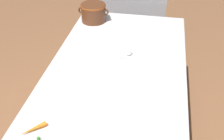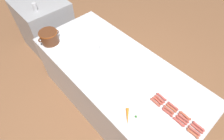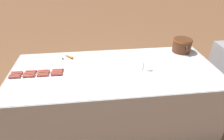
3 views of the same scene
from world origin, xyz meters
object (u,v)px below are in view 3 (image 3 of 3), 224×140
(hot_dog_13, at_px, (29,76))
(serving_spoon, at_px, (147,68))
(hot_dog_0, at_px, (17,72))
(hot_dog_10, at_px, (43,74))
(hot_dog_1, at_px, (31,71))
(hot_dog_2, at_px, (44,71))
(carrot, at_px, (68,56))
(hot_dog_8, at_px, (15,76))
(hot_dog_4, at_px, (17,74))
(hot_dog_6, at_px, (44,72))
(hot_dog_15, at_px, (57,75))
(hot_dog_14, at_px, (43,75))
(hot_dog_5, at_px, (30,73))
(hot_dog_12, at_px, (14,77))
(hot_dog_11, at_px, (57,73))
(bean_pot, at_px, (182,45))
(hot_dog_9, at_px, (29,75))
(hot_dog_3, at_px, (58,70))
(hot_dog_7, at_px, (57,71))

(hot_dog_13, relative_size, serving_spoon, 0.49)
(hot_dog_0, distance_m, hot_dog_10, 0.30)
(hot_dog_1, height_order, hot_dog_2, same)
(hot_dog_2, relative_size, hot_dog_13, 1.00)
(serving_spoon, relative_size, carrot, 1.86)
(hot_dog_8, height_order, hot_dog_13, same)
(hot_dog_4, relative_size, hot_dog_6, 1.00)
(hot_dog_15, bearing_deg, hot_dog_4, -99.10)
(hot_dog_14, distance_m, carrot, 0.49)
(hot_dog_5, xyz_separation_m, hot_dog_12, (0.07, -0.15, 0.00))
(hot_dog_11, bearing_deg, bean_pot, 103.59)
(hot_dog_2, xyz_separation_m, serving_spoon, (0.07, 1.18, -0.00))
(hot_dog_9, relative_size, hot_dog_11, 1.00)
(hot_dog_10, xyz_separation_m, hot_dog_14, (0.03, 0.00, 0.00))
(hot_dog_0, bearing_deg, hot_dog_2, 89.95)
(hot_dog_9, xyz_separation_m, bean_pot, (-0.39, 1.91, 0.09))
(hot_dog_8, relative_size, hot_dog_11, 1.00)
(hot_dog_8, relative_size, serving_spoon, 0.50)
(hot_dog_3, distance_m, bean_pot, 1.64)
(hot_dog_6, height_order, hot_dog_11, same)
(hot_dog_4, distance_m, hot_dog_7, 0.44)
(hot_dog_1, distance_m, hot_dog_15, 0.31)
(hot_dog_10, xyz_separation_m, hot_dog_12, (0.03, -0.30, 0.00))
(hot_dog_9, xyz_separation_m, hot_dog_11, (-0.00, 0.30, 0.00))
(hot_dog_2, height_order, hot_dog_14, same)
(hot_dog_8, relative_size, hot_dog_9, 1.00)
(hot_dog_9, height_order, bean_pot, bean_pot)
(hot_dog_6, relative_size, hot_dog_9, 1.00)
(hot_dog_9, relative_size, carrot, 0.92)
(hot_dog_4, xyz_separation_m, hot_dog_11, (0.03, 0.44, 0.00))
(hot_dog_2, bearing_deg, hot_dog_9, -65.41)
(hot_dog_11, relative_size, bean_pot, 0.42)
(hot_dog_3, height_order, hot_dog_10, same)
(hot_dog_3, xyz_separation_m, hot_dog_11, (0.07, -0.01, 0.00))
(hot_dog_0, height_order, serving_spoon, hot_dog_0)
(hot_dog_6, relative_size, serving_spoon, 0.49)
(hot_dog_10, bearing_deg, hot_dog_14, 1.23)
(hot_dog_0, bearing_deg, hot_dog_13, 55.58)
(hot_dog_12, bearing_deg, hot_dog_5, 114.48)
(hot_dog_4, bearing_deg, hot_dog_14, 76.49)
(hot_dog_12, bearing_deg, hot_dog_14, 90.10)
(hot_dog_8, bearing_deg, hot_dog_11, 90.52)
(hot_dog_1, height_order, hot_dog_5, same)
(hot_dog_1, height_order, hot_dog_14, same)
(hot_dog_11, xyz_separation_m, hot_dog_14, (0.04, -0.15, 0.00))
(hot_dog_5, height_order, serving_spoon, hot_dog_5)
(hot_dog_12, bearing_deg, hot_dog_15, 89.97)
(hot_dog_13, relative_size, bean_pot, 0.42)
(hot_dog_1, height_order, hot_dog_15, same)
(bean_pot, bearing_deg, hot_dog_9, -78.41)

